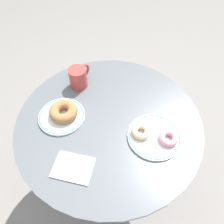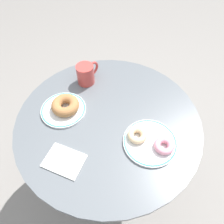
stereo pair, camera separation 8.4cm
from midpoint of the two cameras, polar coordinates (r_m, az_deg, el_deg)
ground_plane at (r=1.50m, az=-2.23°, el=-18.22°), size 7.00×7.00×0.02m
cafe_table at (r=1.06m, az=-3.04°, el=-9.63°), size 0.76×0.76×0.70m
plate_left at (r=0.89m, az=-16.22°, el=-1.23°), size 0.19×0.19×0.01m
plate_right at (r=0.81m, az=8.51°, el=-6.82°), size 0.20×0.20×0.01m
donut_cinnamon at (r=0.87m, az=-15.83°, el=-0.01°), size 0.12×0.12×0.04m
donut_pink_frosted at (r=0.80m, az=12.30°, el=-7.14°), size 0.10×0.10×0.02m
donut_glazed at (r=0.80m, az=4.96°, el=-5.51°), size 0.09×0.09×0.02m
paper_napkin at (r=0.77m, az=-13.76°, el=-14.75°), size 0.14×0.11×0.01m
coffee_mug at (r=0.97m, az=-11.60°, el=9.18°), size 0.08×0.12×0.09m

